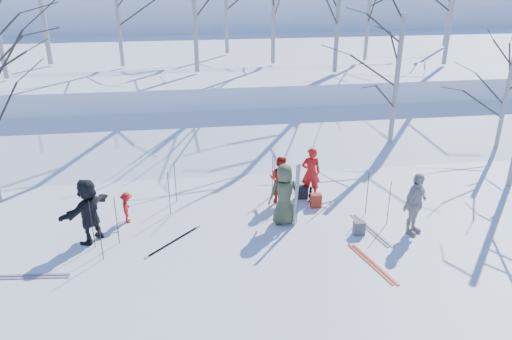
{
  "coord_description": "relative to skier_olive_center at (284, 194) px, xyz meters",
  "views": [
    {
      "loc": [
        -1.79,
        -11.52,
        6.96
      ],
      "look_at": [
        0.0,
        1.5,
        1.3
      ],
      "focal_mm": 35.0,
      "sensor_mm": 36.0,
      "label": 1
    }
  ],
  "objects": [
    {
      "name": "backpack_red",
      "position": [
        1.13,
        0.81,
        -0.67
      ],
      "size": [
        0.32,
        0.22,
        0.42
      ],
      "primitive_type": "cube",
      "color": "#A72C19",
      "rests_on": "ground"
    },
    {
      "name": "skier_red_north",
      "position": [
        1.12,
        1.51,
        -0.06
      ],
      "size": [
        0.61,
        0.42,
        1.64
      ],
      "primitive_type": "imported",
      "rotation": [
        0.0,
        0.0,
        3.1
      ],
      "color": "red",
      "rests_on": "ground"
    },
    {
      "name": "backpack_dark",
      "position": [
        0.86,
        1.45,
        -0.68
      ],
      "size": [
        0.34,
        0.24,
        0.4
      ],
      "primitive_type": "cube",
      "color": "black",
      "rests_on": "ground"
    },
    {
      "name": "ski_pole_h",
      "position": [
        -4.49,
        -0.49,
        -0.21
      ],
      "size": [
        0.02,
        0.02,
        1.34
      ],
      "primitive_type": "cylinder",
      "color": "black",
      "rests_on": "ground"
    },
    {
      "name": "snow_plateau",
      "position": [
        -0.67,
        16.34,
        0.12
      ],
      "size": [
        70.0,
        18.0,
        2.2
      ],
      "primitive_type": "cube",
      "color": "white",
      "rests_on": "ground"
    },
    {
      "name": "backpack_grey",
      "position": [
        1.9,
        -0.92,
        -0.69
      ],
      "size": [
        0.3,
        0.2,
        0.38
      ],
      "primitive_type": "cube",
      "color": "#53565A",
      "rests_on": "ground"
    },
    {
      "name": "upright_ski_right",
      "position": [
        0.31,
        -0.19,
        0.07
      ],
      "size": [
        0.12,
        0.23,
        1.89
      ],
      "primitive_type": "cube",
      "rotation": [
        0.1,
        0.0,
        0.26
      ],
      "color": "silver",
      "rests_on": "ground"
    },
    {
      "name": "ski_pole_d",
      "position": [
        -0.03,
        1.75,
        -0.21
      ],
      "size": [
        0.02,
        0.02,
        1.34
      ],
      "primitive_type": "cylinder",
      "color": "black",
      "rests_on": "ground"
    },
    {
      "name": "ski_pole_i",
      "position": [
        2.87,
        -0.48,
        -0.21
      ],
      "size": [
        0.02,
        0.02,
        1.34
      ],
      "primitive_type": "cylinder",
      "color": "black",
      "rests_on": "ground"
    },
    {
      "name": "ski_pole_b",
      "position": [
        2.47,
        0.18,
        -0.21
      ],
      "size": [
        0.02,
        0.02,
        1.34
      ],
      "primitive_type": "cylinder",
      "color": "black",
      "rests_on": "ground"
    },
    {
      "name": "ski_pair_d",
      "position": [
        -3.08,
        -0.63,
        -0.87
      ],
      "size": [
        2.1,
        2.1,
        0.02
      ],
      "primitive_type": null,
      "rotation": [
        0.0,
        0.0,
        -0.77
      ],
      "color": "silver",
      "rests_on": "ground"
    },
    {
      "name": "ski_pair_c",
      "position": [
        1.77,
        -2.34,
        -0.87
      ],
      "size": [
        1.15,
        2.0,
        0.02
      ],
      "primitive_type": null,
      "rotation": [
        0.0,
        0.0,
        0.26
      ],
      "color": "red",
      "rests_on": "ground"
    },
    {
      "name": "upright_ski_left",
      "position": [
        0.27,
        -0.28,
        0.07
      ],
      "size": [
        0.09,
        0.16,
        1.9
      ],
      "primitive_type": "cube",
      "rotation": [
        0.07,
        0.0,
        0.13
      ],
      "color": "silver",
      "rests_on": "ground"
    },
    {
      "name": "ski_pole_g",
      "position": [
        -4.8,
        -1.22,
        -0.21
      ],
      "size": [
        0.02,
        0.02,
        1.34
      ],
      "primitive_type": "cylinder",
      "color": "black",
      "rests_on": "ground"
    },
    {
      "name": "ski_pole_a",
      "position": [
        0.36,
        -0.09,
        -0.21
      ],
      "size": [
        0.02,
        0.02,
        1.34
      ],
      "primitive_type": "cylinder",
      "color": "black",
      "rests_on": "ground"
    },
    {
      "name": "ski_pole_j",
      "position": [
        -3.02,
        1.73,
        -0.21
      ],
      "size": [
        0.02,
        0.02,
        1.34
      ],
      "primitive_type": "cylinder",
      "color": "black",
      "rests_on": "ground"
    },
    {
      "name": "skier_grey_west",
      "position": [
        -5.2,
        -0.26,
        0.0
      ],
      "size": [
        1.39,
        1.63,
        1.77
      ],
      "primitive_type": "imported",
      "rotation": [
        0.0,
        0.0,
        4.08
      ],
      "color": "black",
      "rests_on": "ground"
    },
    {
      "name": "birch_plateau_j",
      "position": [
        6.26,
        11.71,
        3.83
      ],
      "size": [
        4.12,
        4.12,
        5.03
      ],
      "primitive_type": null,
      "color": "silver",
      "rests_on": "snow_plateau"
    },
    {
      "name": "birch_plateau_b",
      "position": [
        -5.46,
        11.83,
        3.92
      ],
      "size": [
        4.25,
        4.25,
        5.21
      ],
      "primitive_type": null,
      "color": "silver",
      "rests_on": "snow_plateau"
    },
    {
      "name": "ground",
      "position": [
        -0.67,
        -0.66,
        -0.88
      ],
      "size": [
        120.0,
        120.0,
        0.0
      ],
      "primitive_type": "plane",
      "color": "white",
      "rests_on": "ground"
    },
    {
      "name": "skier_cream_east",
      "position": [
        3.35,
        -1.03,
        -0.01
      ],
      "size": [
        1.09,
        0.93,
        1.75
      ],
      "primitive_type": "imported",
      "rotation": [
        0.0,
        0.0,
        0.6
      ],
      "color": "beige",
      "rests_on": "ground"
    },
    {
      "name": "far_hill",
      "position": [
        -0.67,
        37.34,
        1.12
      ],
      "size": [
        90.0,
        30.0,
        6.0
      ],
      "primitive_type": "cube",
      "color": "white",
      "rests_on": "ground"
    },
    {
      "name": "birch_edge_c",
      "position": [
        9.06,
        4.25,
        1.11
      ],
      "size": [
        3.39,
        3.39,
        3.98
      ],
      "primitive_type": null,
      "color": "silver",
      "rests_on": "ground"
    },
    {
      "name": "ski_pair_b",
      "position": [
        -6.43,
        -1.75,
        -0.87
      ],
      "size": [
        0.55,
        1.94,
        0.02
      ],
      "primitive_type": null,
      "rotation": [
        0.0,
        0.0,
        1.48
      ],
      "color": "silver",
      "rests_on": "ground"
    },
    {
      "name": "dog",
      "position": [
        1.14,
        1.02,
        -0.65
      ],
      "size": [
        0.48,
        0.61,
        0.47
      ],
      "primitive_type": "imported",
      "rotation": [
        0.0,
        0.0,
        3.61
      ],
      "color": "black",
      "rests_on": "ground"
    },
    {
      "name": "birch_plateau_i",
      "position": [
        1.61,
        11.51,
        4.18
      ],
      "size": [
        4.61,
        4.61,
        5.73
      ],
      "primitive_type": null,
      "color": "silver",
      "rests_on": "snow_plateau"
    },
    {
      "name": "birch_edge_e",
      "position": [
        5.03,
        4.84,
        1.69
      ],
      "size": [
        4.2,
        4.2,
        5.15
      ],
      "primitive_type": null,
      "color": "silver",
      "rests_on": "ground"
    },
    {
      "name": "skier_red_seated",
      "position": [
        -4.36,
        0.65,
        -0.43
      ],
      "size": [
        0.36,
        0.6,
        0.9
      ],
      "primitive_type": "imported",
      "rotation": [
        0.0,
        0.0,
        1.62
      ],
      "color": "red",
      "rests_on": "ground"
    },
    {
      "name": "ski_pole_e",
      "position": [
        -3.18,
        0.93,
        -0.21
      ],
      "size": [
        0.02,
        0.02,
        1.34
      ],
      "primitive_type": "cylinder",
      "color": "black",
      "rests_on": "ground"
    },
    {
      "name": "skier_redor_behind",
      "position": [
        0.13,
        1.31,
        -0.14
      ],
      "size": [
        0.91,
        0.87,
        1.48
      ],
      "primitive_type": "imported",
      "rotation": [
        0.0,
        0.0,
        2.53
      ],
      "color": "red",
      "rests_on": "ground"
    },
    {
      "name": "snow_ramp",
      "position": [
        -0.67,
        6.34,
        -0.73
      ],
      "size": [
        70.0,
        9.49,
        4.12
      ],
      "primitive_type": "cube",
      "rotation": [
        0.3,
        0.0,
        0.0
      ],
      "color": "white",
      "rests_on": "ground"
    },
    {
      "name": "birch_plateau_c",
      "position": [
        4.01,
        9.26,
        4.23
      ],
      "size": [
        4.68,
        4.68,
        5.83
      ],
      "primitive_type": null,
      "color": "silver",
      "rests_on": "snow_plateau"
    },
    {
      "name": "ski_pole_f",
      "position": [
        -5.09,
        -0.61,
        -0.21
      ],
      "size": [
        0.02,
        0.02,
        1.34
      ],
      "primitive_type": "cylinder",
      "color": "black",
      "rests_on": "ground"
    },
    {
      "name": "skier_olive_center",
      "position": [
        0.0,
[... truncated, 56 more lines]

